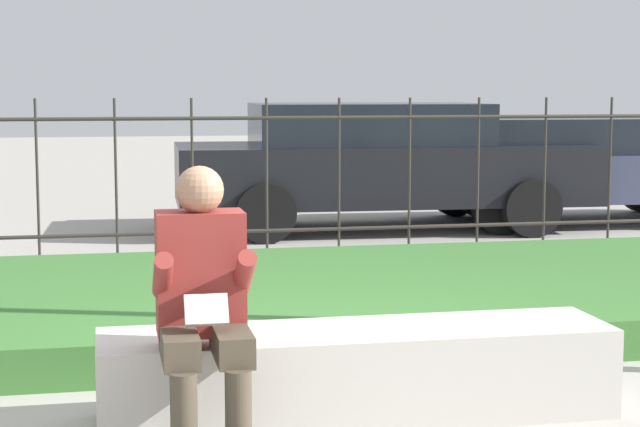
# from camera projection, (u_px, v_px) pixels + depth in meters

# --- Properties ---
(ground_plane) EXTENTS (60.00, 60.00, 0.00)m
(ground_plane) POSITION_uv_depth(u_px,v_px,m) (342.00, 418.00, 5.07)
(ground_plane) COLOR #A8A399
(stone_bench) EXTENTS (2.43, 0.57, 0.43)m
(stone_bench) POSITION_uv_depth(u_px,v_px,m) (358.00, 378.00, 5.07)
(stone_bench) COLOR beige
(stone_bench) RESTS_ON ground_plane
(person_seated_reader) EXTENTS (0.42, 0.73, 1.23)m
(person_seated_reader) POSITION_uv_depth(u_px,v_px,m) (203.00, 299.00, 4.55)
(person_seated_reader) COLOR black
(person_seated_reader) RESTS_ON ground_plane
(grass_berm) EXTENTS (9.87, 3.17, 0.24)m
(grass_berm) POSITION_uv_depth(u_px,v_px,m) (269.00, 300.00, 7.28)
(grass_berm) COLOR #3D7533
(grass_berm) RESTS_ON ground_plane
(iron_fence) EXTENTS (7.87, 0.03, 1.47)m
(iron_fence) POSITION_uv_depth(u_px,v_px,m) (230.00, 178.00, 9.38)
(iron_fence) COLOR #332D28
(iron_fence) RESTS_ON ground_plane
(car_parked_right) EXTENTS (4.03, 2.00, 1.22)m
(car_parked_right) POSITION_uv_depth(u_px,v_px,m) (575.00, 166.00, 12.36)
(car_parked_right) COLOR #383D56
(car_parked_right) RESTS_ON ground_plane
(car_parked_center) EXTENTS (4.59, 2.04, 1.39)m
(car_parked_center) POSITION_uv_depth(u_px,v_px,m) (380.00, 162.00, 11.74)
(car_parked_center) COLOR black
(car_parked_center) RESTS_ON ground_plane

